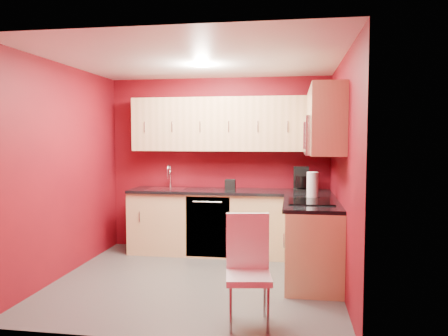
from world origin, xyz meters
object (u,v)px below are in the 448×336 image
(sink, at_px, (167,186))
(paper_towel, at_px, (312,185))
(microwave, at_px, (322,136))
(dining_chair, at_px, (248,271))
(coffee_maker, at_px, (302,179))
(napkin_holder, at_px, (230,185))

(sink, bearing_deg, paper_towel, -18.56)
(microwave, relative_size, dining_chair, 0.79)
(coffee_maker, xyz_separation_m, napkin_holder, (-0.97, -0.06, -0.09))
(dining_chair, bearing_deg, microwave, 53.00)
(paper_towel, bearing_deg, sink, 161.44)
(sink, height_order, napkin_holder, sink)
(napkin_holder, bearing_deg, dining_chair, -77.83)
(microwave, xyz_separation_m, dining_chair, (-0.69, -1.28, -1.18))
(coffee_maker, relative_size, dining_chair, 0.35)
(coffee_maker, bearing_deg, dining_chair, -106.70)
(napkin_holder, relative_size, dining_chair, 0.16)
(sink, xyz_separation_m, coffee_maker, (1.89, -0.02, 0.13))
(sink, xyz_separation_m, dining_chair, (1.40, -2.29, -0.47))
(coffee_maker, height_order, dining_chair, coffee_maker)
(coffee_maker, distance_m, dining_chair, 2.40)
(microwave, height_order, napkin_holder, microwave)
(microwave, bearing_deg, sink, 154.40)
(napkin_holder, distance_m, dining_chair, 2.31)
(coffee_maker, bearing_deg, microwave, -82.90)
(microwave, xyz_separation_m, paper_towel, (-0.08, 0.33, -0.59))
(paper_towel, bearing_deg, coffee_maker, 100.05)
(napkin_holder, bearing_deg, sink, 175.07)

